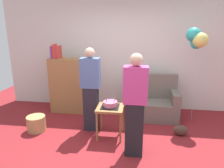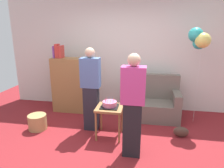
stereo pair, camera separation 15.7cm
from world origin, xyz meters
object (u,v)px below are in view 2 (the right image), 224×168
object	(u,v)px
balloon_bunch	(199,39)
person_blowing_candles	(91,89)
birthday_cake	(110,104)
side_table	(110,111)
person_holding_cake	(133,106)
wicker_basket	(37,122)
handbag	(181,132)
couch	(154,103)
bookshelf	(70,84)

from	to	relation	value
balloon_bunch	person_blowing_candles	bearing A→B (deg)	-161.36
birthday_cake	person_blowing_candles	size ratio (longest dim) A/B	0.20
side_table	person_holding_cake	size ratio (longest dim) A/B	0.36
side_table	person_blowing_candles	world-z (taller)	person_blowing_candles
wicker_basket	handbag	bearing A→B (deg)	3.67
side_table	person_holding_cake	bearing A→B (deg)	-48.37
couch	person_blowing_candles	xyz separation A→B (m)	(-1.24, -0.78, 0.49)
couch	handbag	world-z (taller)	couch
side_table	person_blowing_candles	bearing A→B (deg)	151.48
couch	balloon_bunch	distance (m)	1.63
person_blowing_candles	balloon_bunch	bearing A→B (deg)	25.18
person_holding_cake	wicker_basket	distance (m)	2.12
birthday_cake	handbag	distance (m)	1.44
person_blowing_candles	wicker_basket	distance (m)	1.29
balloon_bunch	birthday_cake	bearing A→B (deg)	-150.79
side_table	bookshelf	bearing A→B (deg)	138.14
person_holding_cake	handbag	size ratio (longest dim) A/B	5.82
balloon_bunch	couch	bearing A→B (deg)	173.35
birthday_cake	person_holding_cake	bearing A→B (deg)	-48.37
birthday_cake	person_blowing_candles	distance (m)	0.50
bookshelf	side_table	world-z (taller)	bookshelf
bookshelf	person_blowing_candles	distance (m)	1.14
handbag	person_holding_cake	bearing A→B (deg)	-140.84
side_table	person_blowing_candles	xyz separation A→B (m)	(-0.41, 0.22, 0.34)
bookshelf	couch	bearing A→B (deg)	-1.53
side_table	balloon_bunch	distance (m)	2.25
birthday_cake	balloon_bunch	distance (m)	2.18
birthday_cake	handbag	xyz separation A→B (m)	(1.32, 0.20, -0.54)
couch	balloon_bunch	xyz separation A→B (m)	(0.80, -0.09, 1.42)
couch	balloon_bunch	bearing A→B (deg)	-6.65
bookshelf	balloon_bunch	distance (m)	3.01
birthday_cake	person_blowing_candles	xyz separation A→B (m)	(-0.41, 0.22, 0.20)
wicker_basket	person_blowing_candles	bearing A→B (deg)	10.89
wicker_basket	person_holding_cake	bearing A→B (deg)	-15.20
couch	balloon_bunch	world-z (taller)	balloon_bunch
birthday_cake	bookshelf	bearing A→B (deg)	138.14
person_holding_cake	person_blowing_candles	bearing A→B (deg)	-38.65
bookshelf	handbag	world-z (taller)	bookshelf
person_holding_cake	couch	bearing A→B (deg)	-102.18
handbag	wicker_basket	bearing A→B (deg)	-176.33
person_blowing_candles	birthday_cake	bearing A→B (deg)	-21.98
couch	person_holding_cake	size ratio (longest dim) A/B	0.67
bookshelf	wicker_basket	size ratio (longest dim) A/B	4.50
person_blowing_candles	handbag	size ratio (longest dim) A/B	5.82
bookshelf	person_holding_cake	size ratio (longest dim) A/B	0.99
person_holding_cake	balloon_bunch	xyz separation A→B (m)	(1.17, 1.42, 0.93)
bookshelf	handbag	size ratio (longest dim) A/B	5.78
wicker_basket	balloon_bunch	world-z (taller)	balloon_bunch
side_table	wicker_basket	xyz separation A→B (m)	(-1.48, 0.02, -0.35)
person_blowing_candles	side_table	bearing A→B (deg)	-21.98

